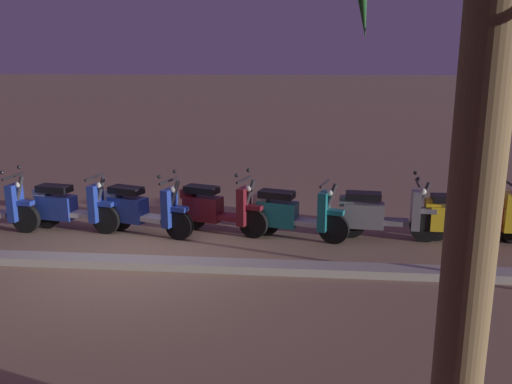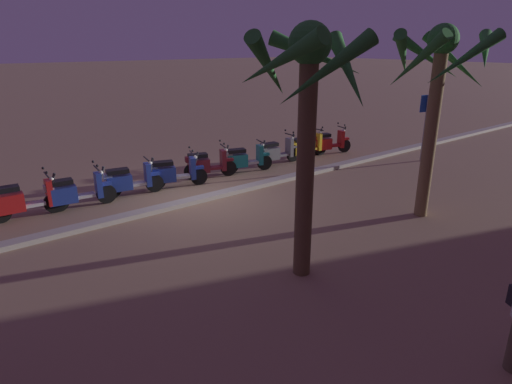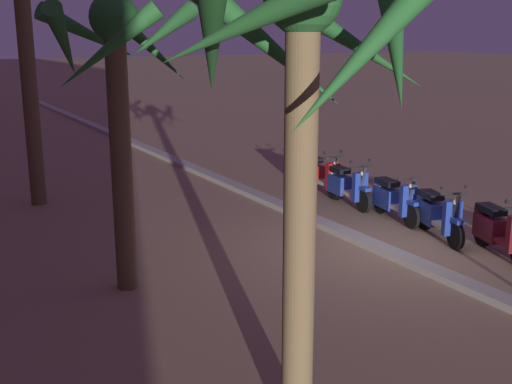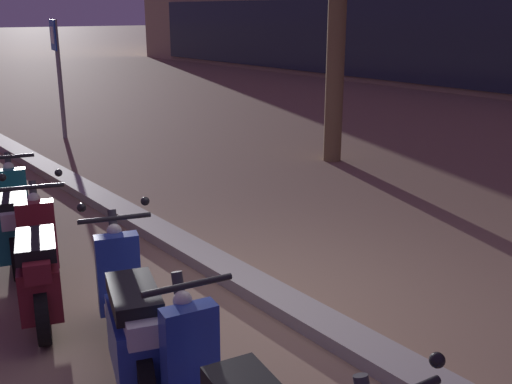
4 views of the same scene
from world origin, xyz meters
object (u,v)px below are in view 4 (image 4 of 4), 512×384
Objects in this scene: scooter_teal_lead_nearest at (14,222)px; crossing_sign at (58,65)px; scooter_blue_mid_centre at (130,319)px; scooter_maroon_gap_after_mid at (39,268)px.

scooter_teal_lead_nearest is 6.77m from crossing_sign.
scooter_blue_mid_centre is at bearing -17.78° from crossing_sign.
scooter_blue_mid_centre is (1.30, 0.21, 0.00)m from scooter_maroon_gap_after_mid.
scooter_maroon_gap_after_mid is at bearing -8.23° from scooter_teal_lead_nearest.
crossing_sign is (-8.73, 2.80, 1.05)m from scooter_blue_mid_centre.
scooter_maroon_gap_after_mid is 1.32m from scooter_blue_mid_centre.
crossing_sign reaches higher than scooter_teal_lead_nearest.
scooter_blue_mid_centre is (2.66, 0.01, 0.01)m from scooter_teal_lead_nearest.
scooter_maroon_gap_after_mid reaches higher than scooter_teal_lead_nearest.
crossing_sign reaches higher than scooter_blue_mid_centre.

